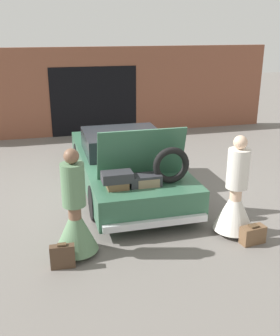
{
  "coord_description": "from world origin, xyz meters",
  "views": [
    {
      "loc": [
        -1.73,
        -7.99,
        3.38
      ],
      "look_at": [
        0.0,
        -1.28,
        0.88
      ],
      "focal_mm": 42.0,
      "sensor_mm": 36.0,
      "label": 1
    }
  ],
  "objects_px": {
    "person_left": "(75,219)",
    "suitcase_beside_right_person": "(253,235)",
    "suitcase_beside_left_person": "(63,256)",
    "car": "(126,163)",
    "person_right": "(235,200)"
  },
  "relations": [
    {
      "from": "car",
      "to": "suitcase_beside_left_person",
      "type": "relative_size",
      "value": 11.86
    },
    {
      "from": "suitcase_beside_left_person",
      "to": "suitcase_beside_right_person",
      "type": "relative_size",
      "value": 0.92
    },
    {
      "from": "person_right",
      "to": "suitcase_beside_right_person",
      "type": "height_order",
      "value": "person_right"
    },
    {
      "from": "person_left",
      "to": "suitcase_beside_left_person",
      "type": "xyz_separation_m",
      "value": [
        -0.24,
        -0.33,
        -0.43
      ]
    },
    {
      "from": "suitcase_beside_left_person",
      "to": "person_right",
      "type": "bearing_deg",
      "value": 6.46
    },
    {
      "from": "car",
      "to": "person_left",
      "type": "relative_size",
      "value": 2.74
    },
    {
      "from": "person_left",
      "to": "person_right",
      "type": "bearing_deg",
      "value": 77.67
    },
    {
      "from": "person_left",
      "to": "person_right",
      "type": "distance_m",
      "value": 2.69
    },
    {
      "from": "suitcase_beside_left_person",
      "to": "person_left",
      "type": "bearing_deg",
      "value": 53.88
    },
    {
      "from": "person_left",
      "to": "suitcase_beside_right_person",
      "type": "relative_size",
      "value": 4.0
    },
    {
      "from": "person_left",
      "to": "suitcase_beside_left_person",
      "type": "height_order",
      "value": "person_left"
    },
    {
      "from": "car",
      "to": "suitcase_beside_left_person",
      "type": "bearing_deg",
      "value": -119.15
    },
    {
      "from": "suitcase_beside_left_person",
      "to": "suitcase_beside_right_person",
      "type": "distance_m",
      "value": 3.09
    },
    {
      "from": "person_right",
      "to": "suitcase_beside_right_person",
      "type": "distance_m",
      "value": 0.63
    },
    {
      "from": "person_right",
      "to": "suitcase_beside_left_person",
      "type": "relative_size",
      "value": 4.37
    }
  ]
}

